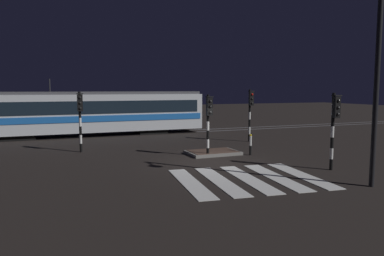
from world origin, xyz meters
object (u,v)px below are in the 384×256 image
(street_lamp_near_kerb, at_px, (384,59))
(tram, at_px, (88,112))
(traffic_light_corner_far_right, at_px, (250,107))
(bollard_island_edge, at_px, (250,145))
(traffic_light_corner_far_left, at_px, (80,113))
(traffic_light_median_centre, at_px, (209,116))
(traffic_light_corner_near_right, at_px, (334,120))

(street_lamp_near_kerb, relative_size, tram, 0.40)
(traffic_light_corner_far_right, xyz_separation_m, street_lamp_near_kerb, (-1.84, -11.58, 2.18))
(bollard_island_edge, bearing_deg, traffic_light_corner_far_left, 152.56)
(traffic_light_corner_far_left, height_order, traffic_light_median_centre, traffic_light_corner_far_left)
(street_lamp_near_kerb, height_order, tram, street_lamp_near_kerb)
(traffic_light_corner_far_right, xyz_separation_m, tram, (-9.40, 7.09, -0.50))
(traffic_light_corner_far_left, distance_m, street_lamp_near_kerb, 14.68)
(traffic_light_corner_near_right, height_order, street_lamp_near_kerb, street_lamp_near_kerb)
(traffic_light_median_centre, bearing_deg, traffic_light_corner_near_right, -53.10)
(traffic_light_corner_near_right, distance_m, street_lamp_near_kerb, 3.69)
(traffic_light_corner_far_left, distance_m, traffic_light_median_centre, 7.03)
(traffic_light_corner_far_left, relative_size, bollard_island_edge, 2.97)
(tram, bearing_deg, traffic_light_median_centre, -67.39)
(traffic_light_corner_near_right, distance_m, traffic_light_corner_far_right, 8.83)
(traffic_light_corner_far_left, distance_m, bollard_island_edge, 9.28)
(street_lamp_near_kerb, distance_m, tram, 20.32)
(traffic_light_corner_far_right, bearing_deg, traffic_light_median_centre, -140.52)
(traffic_light_corner_far_left, xyz_separation_m, tram, (1.25, 7.15, -0.43))
(street_lamp_near_kerb, xyz_separation_m, tram, (-7.56, 18.67, -2.68))
(traffic_light_median_centre, relative_size, tram, 0.18)
(street_lamp_near_kerb, bearing_deg, tram, 112.04)
(tram, xyz_separation_m, bollard_island_edge, (6.87, -11.36, -1.19))
(traffic_light_corner_far_left, relative_size, tram, 0.19)
(traffic_light_median_centre, relative_size, street_lamp_near_kerb, 0.45)
(traffic_light_corner_near_right, height_order, tram, tram)
(traffic_light_corner_far_right, distance_m, street_lamp_near_kerb, 11.93)
(traffic_light_corner_near_right, bearing_deg, traffic_light_corner_far_right, 82.13)
(traffic_light_corner_far_left, height_order, tram, tram)
(traffic_light_corner_far_left, xyz_separation_m, bollard_island_edge, (8.11, -4.21, -1.62))
(traffic_light_corner_far_right, distance_m, tram, 11.79)
(traffic_light_corner_near_right, height_order, traffic_light_corner_far_right, traffic_light_corner_far_right)
(tram, bearing_deg, traffic_light_corner_near_right, -62.64)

